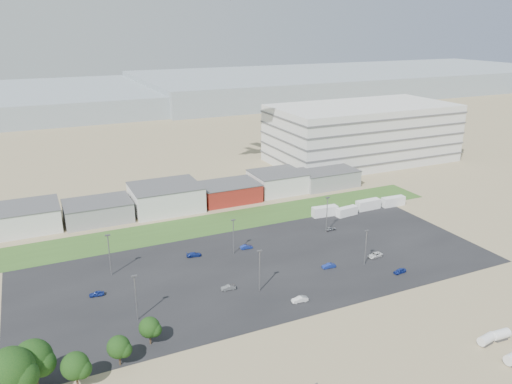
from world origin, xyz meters
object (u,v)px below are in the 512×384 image
parked_car_1 (329,266)px  parked_car_8 (331,229)px  box_trailer_a (325,211)px  parked_car_6 (194,254)px  parked_car_11 (246,247)px  parked_car_4 (228,288)px  parked_car_13 (300,299)px  parked_car_5 (97,294)px  parked_car_2 (400,271)px  storage_tank_nw (487,339)px  parked_car_0 (375,255)px  tree_far_left (11,375)px

parked_car_1 → parked_car_8: bearing=151.5°
box_trailer_a → parked_car_6: 48.56m
parked_car_1 → parked_car_6: (-28.88, 20.60, -0.02)m
parked_car_11 → box_trailer_a: bearing=-66.2°
parked_car_4 → parked_car_13: parked_car_13 is taller
parked_car_5 → box_trailer_a: bearing=112.6°
parked_car_6 → parked_car_2: bearing=-117.6°
storage_tank_nw → parked_car_0: (4.22, 39.65, -0.51)m
tree_far_left → parked_car_6: bearing=43.0°
parked_car_4 → storage_tank_nw: bearing=49.6°
parked_car_5 → parked_car_6: bearing=117.8°
parked_car_0 → parked_car_5: (-69.75, 10.49, -0.02)m
box_trailer_a → parked_car_4: box_trailer_a is taller
parked_car_1 → parked_car_6: bearing=-119.8°
parked_car_13 → tree_far_left: bearing=-75.5°
parked_car_1 → parked_car_6: 35.48m
parked_car_0 → parked_car_8: size_ratio=1.28×
parked_car_2 → parked_car_11: 40.73m
tree_far_left → parked_car_13: (57.22, 8.49, -5.42)m
storage_tank_nw → parked_car_4: (-37.41, 40.11, -0.53)m
parked_car_8 → box_trailer_a: bearing=-26.1°
parked_car_2 → parked_car_6: bearing=-130.0°
box_trailer_a → parked_car_13: bearing=-123.8°
storage_tank_nw → parked_car_2: 30.11m
storage_tank_nw → parked_car_11: storage_tank_nw is taller
parked_car_11 → parked_car_13: (-0.40, -30.16, 0.05)m
storage_tank_nw → parked_car_6: (-39.17, 60.15, -0.53)m
parked_car_1 → parked_car_13: (-14.73, -11.06, 0.03)m
tree_far_left → parked_car_0: tree_far_left is taller
parked_car_13 → storage_tank_nw: bearing=47.3°
parked_car_1 → parked_car_5: parked_car_1 is taller
storage_tank_nw → parked_car_6: 71.79m
parked_car_13 → box_trailer_a: bearing=147.9°
parked_car_4 → parked_car_5: bearing=-103.0°
storage_tank_nw → parked_car_1: size_ratio=1.03×
parked_car_5 → parked_car_0: bearing=88.5°
parked_car_11 → parked_car_2: bearing=-131.5°
parked_car_4 → parked_car_11: bearing=152.0°
parked_car_11 → storage_tank_nw: bearing=-153.6°
storage_tank_nw → tree_far_left: size_ratio=0.30×
parked_car_1 → parked_car_2: bearing=61.7°
parked_car_8 → parked_car_0: bearing=179.6°
parked_car_0 → parked_car_2: (-0.08, -9.83, -0.00)m
tree_far_left → parked_car_0: size_ratio=2.85×
storage_tank_nw → parked_car_11: bearing=112.8°
parked_car_11 → tree_far_left: bearing=127.5°
parked_car_1 → parked_car_8: size_ratio=1.08×
parked_car_0 → parked_car_1: size_ratio=1.19×
parked_car_8 → parked_car_13: 42.30m
parked_car_0 → parked_car_11: 34.54m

